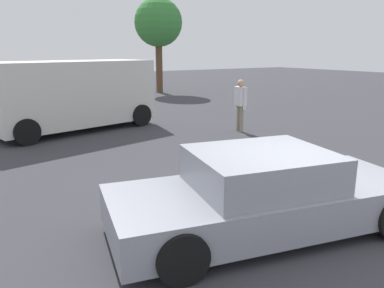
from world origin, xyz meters
TOP-DOWN VIEW (x-y plane):
  - ground_plane at (0.00, 0.00)m, footprint 80.00×80.00m
  - sedan_foreground at (-0.40, 0.28)m, footprint 4.83×2.70m
  - dog at (2.27, 1.77)m, footprint 0.62×0.29m
  - van_white at (-0.66, 9.09)m, footprint 5.50×3.15m
  - pedestrian at (3.84, 5.94)m, footprint 0.28×0.57m
  - tree_back_right at (7.13, 17.80)m, footprint 2.91×2.91m

SIDE VIEW (x-z plane):
  - ground_plane at x=0.00m, z-range 0.00..0.00m
  - dog at x=2.27m, z-range 0.05..0.44m
  - sedan_foreground at x=-0.40m, z-range -0.05..1.17m
  - pedestrian at x=3.84m, z-range 0.16..1.85m
  - van_white at x=-0.66m, z-range 0.09..2.36m
  - tree_back_right at x=7.13m, z-range 1.34..7.03m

